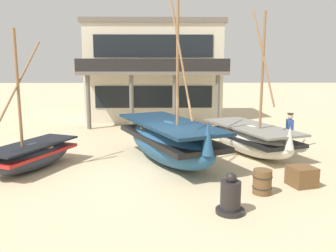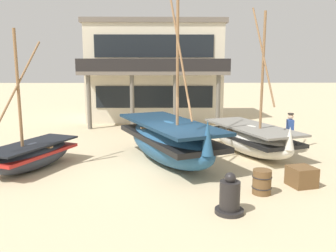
{
  "view_description": "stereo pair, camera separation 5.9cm",
  "coord_description": "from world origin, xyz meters",
  "px_view_note": "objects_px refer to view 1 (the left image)",
  "views": [
    {
      "loc": [
        -0.25,
        -11.38,
        3.58
      ],
      "look_at": [
        0.0,
        1.0,
        1.4
      ],
      "focal_mm": 37.0,
      "sensor_mm": 36.0,
      "label": 1
    },
    {
      "loc": [
        -0.19,
        -11.38,
        3.58
      ],
      "look_at": [
        0.0,
        1.0,
        1.4
      ],
      "focal_mm": 37.0,
      "sensor_mm": 36.0,
      "label": 2
    }
  ],
  "objects_px": {
    "wooden_barrel": "(262,182)",
    "harbor_building_main": "(154,71)",
    "cargo_crate": "(302,176)",
    "fishing_boat_far_right": "(32,155)",
    "fisherman_by_hull": "(289,134)",
    "capstan_winch": "(230,197)",
    "fishing_boat_centre_large": "(169,140)",
    "fishing_boat_near_left": "(251,138)"
  },
  "relations": [
    {
      "from": "wooden_barrel",
      "to": "harbor_building_main",
      "type": "relative_size",
      "value": 0.08
    },
    {
      "from": "wooden_barrel",
      "to": "cargo_crate",
      "type": "distance_m",
      "value": 1.51
    },
    {
      "from": "fishing_boat_far_right",
      "to": "wooden_barrel",
      "type": "distance_m",
      "value": 7.73
    },
    {
      "from": "fisherman_by_hull",
      "to": "wooden_barrel",
      "type": "distance_m",
      "value": 5.02
    },
    {
      "from": "fisherman_by_hull",
      "to": "capstan_winch",
      "type": "distance_m",
      "value": 6.69
    },
    {
      "from": "fishing_boat_centre_large",
      "to": "capstan_winch",
      "type": "relative_size",
      "value": 6.86
    },
    {
      "from": "fisherman_by_hull",
      "to": "harbor_building_main",
      "type": "distance_m",
      "value": 11.69
    },
    {
      "from": "fishing_boat_far_right",
      "to": "capstan_winch",
      "type": "bearing_deg",
      "value": -31.34
    },
    {
      "from": "fishing_boat_far_right",
      "to": "capstan_winch",
      "type": "xyz_separation_m",
      "value": [
        6.17,
        -3.76,
        -0.11
      ]
    },
    {
      "from": "fishing_boat_centre_large",
      "to": "harbor_building_main",
      "type": "distance_m",
      "value": 11.37
    },
    {
      "from": "fishing_boat_centre_large",
      "to": "cargo_crate",
      "type": "height_order",
      "value": "fishing_boat_centre_large"
    },
    {
      "from": "fisherman_by_hull",
      "to": "capstan_winch",
      "type": "xyz_separation_m",
      "value": [
        -3.51,
        -5.68,
        -0.43
      ]
    },
    {
      "from": "cargo_crate",
      "to": "harbor_building_main",
      "type": "bearing_deg",
      "value": 108.73
    },
    {
      "from": "fishing_boat_near_left",
      "to": "fishing_boat_far_right",
      "type": "bearing_deg",
      "value": -166.16
    },
    {
      "from": "fishing_boat_near_left",
      "to": "capstan_winch",
      "type": "height_order",
      "value": "fishing_boat_near_left"
    },
    {
      "from": "cargo_crate",
      "to": "harbor_building_main",
      "type": "relative_size",
      "value": 0.08
    },
    {
      "from": "capstan_winch",
      "to": "cargo_crate",
      "type": "bearing_deg",
      "value": 36.83
    },
    {
      "from": "fishing_boat_near_left",
      "to": "harbor_building_main",
      "type": "xyz_separation_m",
      "value": [
        -4.1,
        9.88,
        2.55
      ]
    },
    {
      "from": "fishing_boat_far_right",
      "to": "capstan_winch",
      "type": "height_order",
      "value": "fishing_boat_far_right"
    },
    {
      "from": "fishing_boat_far_right",
      "to": "fishing_boat_near_left",
      "type": "bearing_deg",
      "value": 13.84
    },
    {
      "from": "fishing_boat_centre_large",
      "to": "fishing_boat_far_right",
      "type": "height_order",
      "value": "fishing_boat_centre_large"
    },
    {
      "from": "fishing_boat_centre_large",
      "to": "fishing_boat_far_right",
      "type": "bearing_deg",
      "value": -170.7
    },
    {
      "from": "fishing_boat_far_right",
      "to": "wooden_barrel",
      "type": "height_order",
      "value": "fishing_boat_far_right"
    },
    {
      "from": "fishing_boat_near_left",
      "to": "cargo_crate",
      "type": "distance_m",
      "value": 3.92
    },
    {
      "from": "fisherman_by_hull",
      "to": "capstan_winch",
      "type": "height_order",
      "value": "fisherman_by_hull"
    },
    {
      "from": "fisherman_by_hull",
      "to": "harbor_building_main",
      "type": "bearing_deg",
      "value": 119.55
    },
    {
      "from": "fishing_boat_far_right",
      "to": "cargo_crate",
      "type": "distance_m",
      "value": 8.9
    },
    {
      "from": "fisherman_by_hull",
      "to": "wooden_barrel",
      "type": "height_order",
      "value": "fisherman_by_hull"
    },
    {
      "from": "fishing_boat_far_right",
      "to": "capstan_winch",
      "type": "distance_m",
      "value": 7.22
    },
    {
      "from": "fishing_boat_centre_large",
      "to": "wooden_barrel",
      "type": "distance_m",
      "value": 4.18
    },
    {
      "from": "fishing_boat_far_right",
      "to": "cargo_crate",
      "type": "bearing_deg",
      "value": -12.1
    },
    {
      "from": "fishing_boat_far_right",
      "to": "harbor_building_main",
      "type": "bearing_deg",
      "value": 71.24
    },
    {
      "from": "fisherman_by_hull",
      "to": "harbor_building_main",
      "type": "xyz_separation_m",
      "value": [
        -5.64,
        9.96,
        2.36
      ]
    },
    {
      "from": "fishing_boat_centre_large",
      "to": "fishing_boat_far_right",
      "type": "xyz_separation_m",
      "value": [
        -4.77,
        -0.78,
        -0.32
      ]
    },
    {
      "from": "fishing_boat_near_left",
      "to": "fishing_boat_centre_large",
      "type": "distance_m",
      "value": 3.59
    },
    {
      "from": "fishing_boat_near_left",
      "to": "harbor_building_main",
      "type": "bearing_deg",
      "value": 112.55
    },
    {
      "from": "fishing_boat_near_left",
      "to": "wooden_barrel",
      "type": "distance_m",
      "value": 4.57
    },
    {
      "from": "wooden_barrel",
      "to": "harbor_building_main",
      "type": "bearing_deg",
      "value": 102.88
    },
    {
      "from": "fishing_boat_centre_large",
      "to": "wooden_barrel",
      "type": "height_order",
      "value": "fishing_boat_centre_large"
    },
    {
      "from": "fisherman_by_hull",
      "to": "cargo_crate",
      "type": "distance_m",
      "value": 3.95
    },
    {
      "from": "wooden_barrel",
      "to": "harbor_building_main",
      "type": "height_order",
      "value": "harbor_building_main"
    },
    {
      "from": "capstan_winch",
      "to": "fishing_boat_far_right",
      "type": "bearing_deg",
      "value": 148.66
    }
  ]
}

